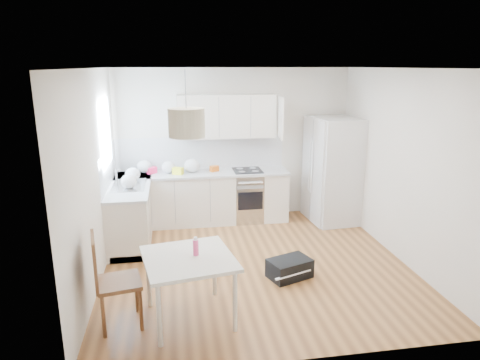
{
  "coord_description": "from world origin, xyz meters",
  "views": [
    {
      "loc": [
        -1.11,
        -5.48,
        2.74
      ],
      "look_at": [
        -0.16,
        0.4,
        1.13
      ],
      "focal_mm": 32.0,
      "sensor_mm": 36.0,
      "label": 1
    }
  ],
  "objects_px": {
    "dining_table": "(189,264)",
    "dining_chair": "(119,280)",
    "refrigerator": "(334,170)",
    "gym_bag": "(290,268)"
  },
  "relations": [
    {
      "from": "dining_table",
      "to": "dining_chair",
      "type": "bearing_deg",
      "value": 169.97
    },
    {
      "from": "dining_table",
      "to": "refrigerator",
      "type": "bearing_deg",
      "value": 35.64
    },
    {
      "from": "refrigerator",
      "to": "dining_chair",
      "type": "relative_size",
      "value": 1.76
    },
    {
      "from": "refrigerator",
      "to": "dining_chair",
      "type": "distance_m",
      "value": 4.44
    },
    {
      "from": "refrigerator",
      "to": "gym_bag",
      "type": "bearing_deg",
      "value": -128.27
    },
    {
      "from": "dining_table",
      "to": "gym_bag",
      "type": "bearing_deg",
      "value": 18.99
    },
    {
      "from": "refrigerator",
      "to": "dining_table",
      "type": "bearing_deg",
      "value": -138.78
    },
    {
      "from": "refrigerator",
      "to": "dining_table",
      "type": "distance_m",
      "value": 3.88
    },
    {
      "from": "refrigerator",
      "to": "dining_table",
      "type": "xyz_separation_m",
      "value": [
        -2.7,
        -2.77,
        -0.27
      ]
    },
    {
      "from": "refrigerator",
      "to": "gym_bag",
      "type": "height_order",
      "value": "refrigerator"
    }
  ]
}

